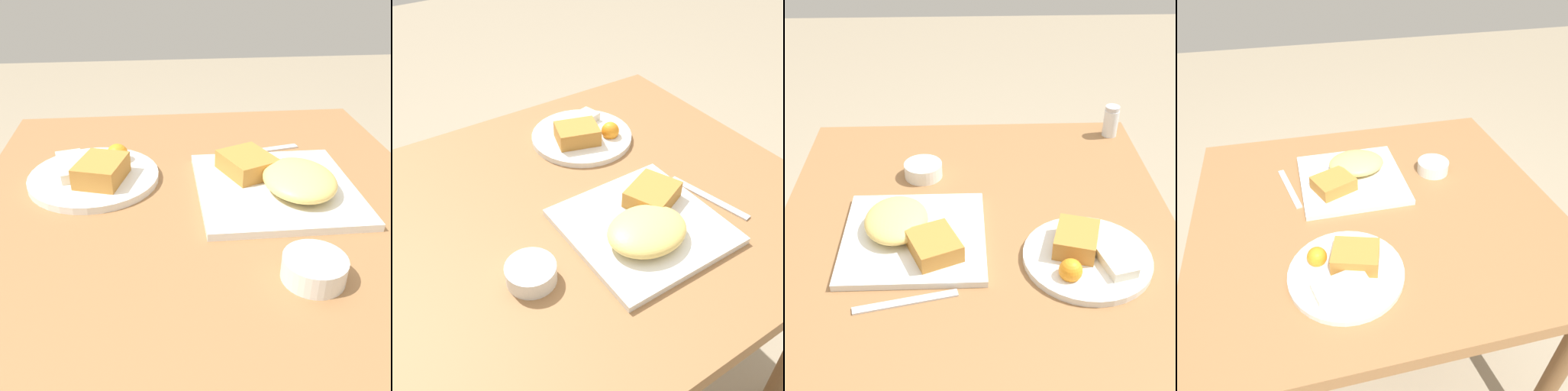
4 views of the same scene
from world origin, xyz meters
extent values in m
plane|color=gray|center=(0.00, 0.00, 0.00)|extent=(8.00, 8.00, 0.00)
cube|color=olive|center=(0.00, 0.00, 0.71)|extent=(0.93, 0.84, 0.04)
cylinder|color=brown|center=(-0.40, 0.36, 0.35)|extent=(0.05, 0.05, 0.69)
cylinder|color=brown|center=(0.40, 0.36, 0.35)|extent=(0.05, 0.05, 0.69)
cube|color=white|center=(0.04, -0.13, 0.74)|extent=(0.29, 0.29, 0.01)
ellipsoid|color=#EFCC6B|center=(0.02, -0.16, 0.77)|extent=(0.16, 0.13, 0.04)
cube|color=#B77A33|center=(0.10, -0.09, 0.76)|extent=(0.13, 0.12, 0.04)
cylinder|color=white|center=(0.12, 0.21, 0.74)|extent=(0.25, 0.25, 0.01)
cube|color=#B77A33|center=(0.09, 0.19, 0.76)|extent=(0.12, 0.10, 0.04)
cube|color=beige|center=(0.14, 0.25, 0.75)|extent=(0.12, 0.08, 0.02)
sphere|color=orange|center=(0.17, 0.16, 0.76)|extent=(0.04, 0.04, 0.04)
cylinder|color=white|center=(-0.20, -0.12, 0.75)|extent=(0.09, 0.09, 0.03)
cylinder|color=beige|center=(-0.20, -0.12, 0.76)|extent=(0.07, 0.07, 0.00)
cube|color=silver|center=(0.21, -0.13, 0.73)|extent=(0.05, 0.19, 0.00)
camera|label=1|loc=(-0.67, 0.09, 1.15)|focal=42.00mm
camera|label=2|loc=(-0.41, -0.61, 1.35)|focal=42.00mm
camera|label=3|loc=(0.90, -0.03, 1.43)|focal=50.00mm
camera|label=4|loc=(0.19, 0.74, 1.37)|focal=35.00mm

